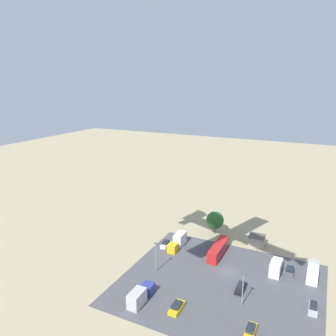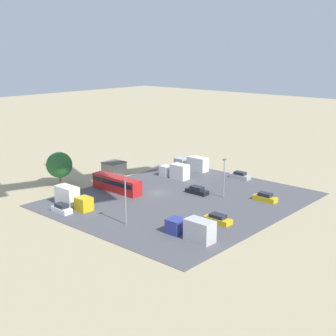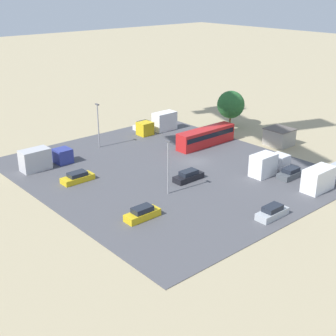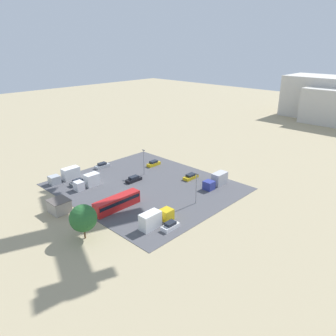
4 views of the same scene
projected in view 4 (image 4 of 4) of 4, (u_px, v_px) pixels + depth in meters
ground_plane at (128, 194)px, 83.80m from camera, size 400.00×400.00×0.00m
parking_lot_surface at (146, 186)px, 87.93m from camera, size 45.03×39.31×0.08m
shed_building at (59, 206)px, 74.33m from camera, size 4.49×4.22×3.04m
bus at (117, 202)px, 75.66m from camera, size 2.63×11.93×3.03m
parked_car_0 at (191, 177)px, 92.67m from camera, size 1.96×4.74×1.43m
parked_car_1 at (134, 179)px, 90.91m from camera, size 1.80×4.74×1.50m
parked_car_2 at (78, 182)px, 88.73m from camera, size 1.93×4.36×1.53m
parked_car_3 at (154, 164)px, 102.45m from camera, size 1.74×4.57×1.58m
parked_car_4 at (170, 226)px, 67.80m from camera, size 1.77×4.05×1.60m
parked_car_5 at (102, 166)px, 100.81m from camera, size 1.78×4.56×1.54m
parked_truck_0 at (217, 180)px, 87.91m from camera, size 2.51×8.14×3.30m
parked_truck_1 at (155, 219)px, 68.67m from camera, size 2.41×8.41×3.52m
parked_truck_2 at (88, 181)px, 87.26m from camera, size 2.46×7.08×3.32m
parked_truck_3 at (66, 175)px, 91.44m from camera, size 2.48×8.82×3.27m
tree_near_shed at (83, 218)px, 63.33m from camera, size 5.41×5.41×7.21m
light_pole_lot_centre at (144, 161)px, 94.17m from camera, size 0.90×0.28×7.60m
light_pole_lot_edge at (196, 187)px, 77.25m from camera, size 0.90×0.28×7.73m
horizon_parking_garage at (318, 96)px, 167.34m from camera, size 31.29×22.73×20.32m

